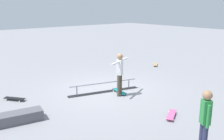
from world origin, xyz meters
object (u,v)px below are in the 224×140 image
skater_main (120,71)px  loose_skateboard_natural (155,64)px  skateboard_main (120,91)px  skate_ledge (11,119)px  loose_skateboard_black (14,98)px  bystander_green_shirt (205,120)px  loose_skateboard_pink (171,115)px  grind_rail (104,88)px

skater_main → loose_skateboard_natural: bearing=2.8°
skater_main → skateboard_main: (-0.17, -0.20, -0.87)m
skate_ledge → loose_skateboard_natural: skate_ledge is taller
loose_skateboard_black → skateboard_main: bearing=-154.4°
bystander_green_shirt → loose_skateboard_pink: (-1.12, -1.70, -0.81)m
loose_skateboard_pink → loose_skateboard_natural: 6.86m
loose_skateboard_pink → loose_skateboard_black: 5.52m
grind_rail → skater_main: size_ratio=1.77×
skater_main → loose_skateboard_pink: bearing=-114.0°
loose_skateboard_pink → loose_skateboard_black: bearing=-83.1°
loose_skateboard_black → loose_skateboard_natural: size_ratio=1.03×
skate_ledge → loose_skateboard_black: 1.94m
skate_ledge → loose_skateboard_pink: skate_ledge is taller
grind_rail → loose_skateboard_pink: 3.13m
skate_ledge → skater_main: size_ratio=1.09×
skateboard_main → loose_skateboard_black: same height
loose_skateboard_pink → skateboard_main: bearing=-123.3°
bystander_green_shirt → loose_skateboard_natural: (-5.99, -6.54, -0.81)m
grind_rail → loose_skateboard_natural: bearing=-145.4°
skater_main → bystander_green_shirt: (1.14, 4.14, -0.07)m
skateboard_main → loose_skateboard_natural: 5.16m
bystander_green_shirt → loose_skateboard_natural: bearing=172.9°
grind_rail → loose_skateboard_natural: 5.34m
grind_rail → skateboard_main: bearing=143.7°
grind_rail → skate_ledge: grind_rail is taller
skater_main → loose_skateboard_pink: 2.59m
skateboard_main → loose_skateboard_black: (3.44, -1.84, 0.00)m
skate_ledge → loose_skateboard_natural: bearing=-166.2°
grind_rail → bystander_green_shirt: bystander_green_shirt is taller
skater_main → bystander_green_shirt: bearing=-129.0°
skater_main → skateboard_main: 0.91m
grind_rail → skate_ledge: (3.75, 0.47, -0.02)m
loose_skateboard_pink → skate_ledge: bearing=-63.1°
loose_skateboard_pink → grind_rail: bearing=-115.6°
grind_rail → loose_skateboard_black: grind_rail is taller
skate_ledge → loose_skateboard_pink: size_ratio=2.24×
loose_skateboard_natural → skate_ledge: bearing=-26.1°
skater_main → loose_skateboard_natural: skater_main is taller
skater_main → loose_skateboard_pink: (0.02, 2.43, -0.87)m
loose_skateboard_natural → skateboard_main: bearing=-14.6°
grind_rail → loose_skateboard_natural: size_ratio=3.87×
skate_ledge → bystander_green_shirt: 5.25m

